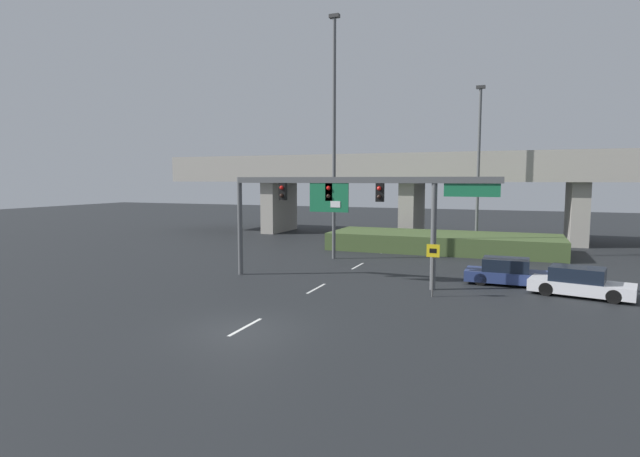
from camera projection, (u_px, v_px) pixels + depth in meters
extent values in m
plane|color=black|center=(241.00, 329.00, 18.38)|extent=(160.00, 160.00, 0.00)
cube|color=silver|center=(245.00, 327.00, 18.66)|extent=(0.14, 2.40, 0.01)
cube|color=silver|center=(316.00, 288.00, 25.23)|extent=(0.14, 2.40, 0.01)
cube|color=silver|center=(358.00, 266.00, 31.81)|extent=(0.14, 2.40, 0.01)
cube|color=silver|center=(385.00, 251.00, 38.38)|extent=(0.14, 2.40, 0.01)
cube|color=silver|center=(404.00, 241.00, 44.96)|extent=(0.14, 2.40, 0.01)
cylinder|color=#515456|center=(240.00, 226.00, 28.75)|extent=(0.28, 0.28, 5.63)
cylinder|color=#515456|center=(434.00, 234.00, 24.73)|extent=(0.28, 0.28, 5.63)
cube|color=#515456|center=(359.00, 180.00, 25.89)|extent=(14.23, 0.32, 0.32)
cube|color=black|center=(283.00, 192.00, 27.55)|extent=(0.40, 0.28, 0.95)
sphere|color=red|center=(282.00, 188.00, 27.36)|extent=(0.22, 0.22, 0.22)
sphere|color=black|center=(282.00, 196.00, 27.41)|extent=(0.22, 0.22, 0.22)
cube|color=black|center=(330.00, 192.00, 26.54)|extent=(0.40, 0.28, 0.95)
sphere|color=red|center=(328.00, 188.00, 26.36)|extent=(0.22, 0.22, 0.22)
sphere|color=black|center=(328.00, 196.00, 26.40)|extent=(0.22, 0.22, 0.22)
cube|color=black|center=(380.00, 192.00, 25.54)|extent=(0.40, 0.28, 0.95)
sphere|color=red|center=(379.00, 188.00, 25.36)|extent=(0.22, 0.22, 0.22)
sphere|color=black|center=(379.00, 197.00, 25.40)|extent=(0.22, 0.22, 0.22)
cube|color=#196B42|center=(329.00, 198.00, 26.48)|extent=(2.18, 0.08, 1.54)
cube|color=white|center=(335.00, 204.00, 26.33)|extent=(0.55, 0.03, 0.34)
cube|color=#196B42|center=(472.00, 190.00, 23.82)|extent=(2.61, 0.07, 0.64)
cylinder|color=#4C4C4C|center=(433.00, 270.00, 23.34)|extent=(0.08, 0.08, 2.54)
cube|color=yellow|center=(433.00, 251.00, 23.21)|extent=(0.60, 0.03, 0.60)
cube|color=black|center=(433.00, 251.00, 23.19)|extent=(0.33, 0.01, 0.21)
cylinder|color=#515456|center=(478.00, 169.00, 40.01)|extent=(0.24, 0.24, 12.66)
cube|color=#333333|center=(481.00, 87.00, 39.37)|extent=(0.70, 0.36, 0.24)
cylinder|color=#515456|center=(334.00, 141.00, 34.06)|extent=(0.24, 0.24, 16.25)
cube|color=#333333|center=(334.00, 16.00, 33.25)|extent=(0.70, 0.36, 0.24)
cube|color=#A39E93|center=(413.00, 173.00, 47.51)|extent=(49.91, 7.46, 1.67)
cube|color=#A39E93|center=(405.00, 158.00, 44.11)|extent=(49.91, 0.40, 0.90)
cube|color=#A39E93|center=(280.00, 207.00, 53.00)|extent=(1.40, 5.97, 5.29)
cube|color=#A39E93|center=(412.00, 209.00, 47.85)|extent=(1.40, 5.97, 5.29)
cube|color=#A39E93|center=(577.00, 213.00, 42.70)|extent=(1.40, 5.97, 5.29)
cube|color=#42562D|center=(443.00, 242.00, 38.56)|extent=(17.26, 6.07, 1.34)
cube|color=navy|center=(509.00, 276.00, 26.19)|extent=(4.43, 1.96, 0.56)
cube|color=black|center=(506.00, 264.00, 26.20)|extent=(2.32, 1.73, 0.66)
cylinder|color=black|center=(537.00, 278.00, 26.44)|extent=(0.64, 0.23, 0.64)
cylinder|color=black|center=(537.00, 283.00, 24.93)|extent=(0.64, 0.23, 0.64)
cylinder|color=black|center=(483.00, 274.00, 27.48)|extent=(0.64, 0.23, 0.64)
cylinder|color=black|center=(480.00, 279.00, 25.97)|extent=(0.64, 0.23, 0.64)
cube|color=silver|center=(581.00, 287.00, 23.52)|extent=(4.75, 2.68, 0.56)
cube|color=black|center=(577.00, 274.00, 23.56)|extent=(2.61, 2.05, 0.67)
cylinder|color=black|center=(616.00, 290.00, 23.41)|extent=(0.67, 0.35, 0.64)
cylinder|color=black|center=(614.00, 297.00, 22.13)|extent=(0.67, 0.35, 0.64)
cylinder|color=black|center=(552.00, 283.00, 24.94)|extent=(0.67, 0.35, 0.64)
cylinder|color=black|center=(546.00, 289.00, 23.66)|extent=(0.67, 0.35, 0.64)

